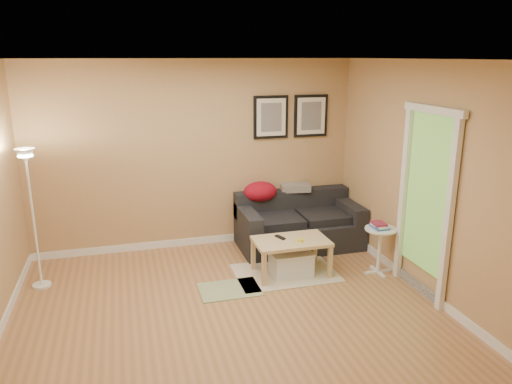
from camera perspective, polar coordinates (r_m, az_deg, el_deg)
floor at (r=5.39m, az=-3.30°, el=-13.63°), size 4.50×4.50×0.00m
ceiling at (r=4.71m, az=-3.81°, el=15.18°), size 4.50×4.50×0.00m
wall_back at (r=6.81m, az=-7.09°, el=4.20°), size 4.50×0.00×4.50m
wall_front at (r=3.08m, az=4.43°, el=-10.05°), size 4.50×0.00×4.50m
wall_right at (r=5.78m, az=18.85°, el=1.42°), size 0.00×4.00×4.00m
baseboard_back at (r=7.15m, az=-6.74°, el=-5.68°), size 4.50×0.02×0.10m
baseboard_right at (r=6.18m, az=17.75°, el=-9.89°), size 0.02×4.00×0.10m
sofa at (r=6.95m, az=5.06°, el=-3.42°), size 1.70×0.90×0.75m
red_throw at (r=6.94m, az=0.50°, el=0.05°), size 0.48×0.36×0.28m
plaid_throw at (r=7.15m, az=4.59°, el=0.53°), size 0.45×0.32×0.10m
framed_print_left at (r=6.94m, az=1.74°, el=8.72°), size 0.50×0.04×0.60m
framed_print_right at (r=7.14m, az=6.40°, el=8.82°), size 0.50×0.04×0.60m
area_rug at (r=6.22m, az=3.44°, el=-9.39°), size 1.25×0.85×0.01m
green_runner at (r=5.81m, az=-3.10°, el=-11.28°), size 0.70×0.50×0.01m
coffee_table at (r=6.13m, az=4.09°, el=-7.56°), size 1.03×0.79×0.45m
remote_control at (r=6.08m, az=2.84°, el=-5.29°), size 0.11×0.17×0.02m
tape_roll at (r=5.99m, az=5.18°, el=-5.64°), size 0.07×0.07×0.03m
storage_bin at (r=6.13m, az=4.10°, el=-8.26°), size 0.51×0.37×0.31m
side_table at (r=6.30m, az=14.16°, el=-6.66°), size 0.39×0.39×0.59m
book_stack at (r=6.19m, az=14.20°, el=-3.77°), size 0.21×0.25×0.07m
floor_lamp at (r=6.14m, az=-24.47°, el=-3.35°), size 0.22×0.22×1.66m
doorway at (r=5.70m, az=19.03°, el=-1.65°), size 0.12×1.01×2.13m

